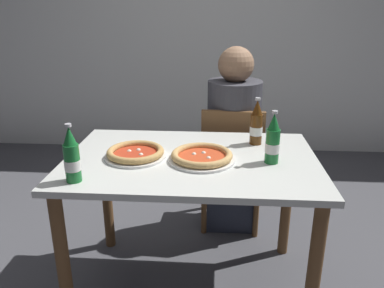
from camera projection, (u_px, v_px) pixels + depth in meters
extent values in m
plane|color=#4C4C51|center=(191.00, 285.00, 2.07)|extent=(8.00, 8.00, 0.00)
cube|color=white|center=(207.00, 21.00, 3.70)|extent=(7.00, 0.10, 2.60)
cube|color=silver|center=(191.00, 160.00, 1.82)|extent=(1.20, 0.80, 0.03)
cylinder|color=brown|center=(63.00, 265.00, 1.67)|extent=(0.06, 0.06, 0.72)
cylinder|color=brown|center=(314.00, 277.00, 1.60)|extent=(0.06, 0.06, 0.72)
cylinder|color=brown|center=(107.00, 194.00, 2.30)|extent=(0.06, 0.06, 0.72)
cylinder|color=brown|center=(287.00, 200.00, 2.23)|extent=(0.06, 0.06, 0.72)
cube|color=brown|center=(232.00, 165.00, 2.55)|extent=(0.42, 0.42, 0.04)
cube|color=brown|center=(232.00, 143.00, 2.31)|extent=(0.38, 0.06, 0.40)
cylinder|color=brown|center=(255.00, 185.00, 2.76)|extent=(0.04, 0.04, 0.41)
cylinder|color=brown|center=(208.00, 183.00, 2.81)|extent=(0.04, 0.04, 0.41)
cylinder|color=brown|center=(256.00, 208.00, 2.45)|extent=(0.04, 0.04, 0.41)
cylinder|color=brown|center=(204.00, 205.00, 2.49)|extent=(0.04, 0.04, 0.41)
cube|color=#2D3342|center=(231.00, 194.00, 2.60)|extent=(0.32, 0.28, 0.45)
cylinder|color=#3F3F47|center=(234.00, 124.00, 2.43)|extent=(0.34, 0.34, 0.55)
sphere|color=#9E7556|center=(236.00, 65.00, 2.30)|extent=(0.22, 0.22, 0.22)
cylinder|color=white|center=(202.00, 159.00, 1.78)|extent=(0.31, 0.31, 0.01)
cylinder|color=#CC4723|center=(202.00, 157.00, 1.77)|extent=(0.22, 0.22, 0.01)
torus|color=tan|center=(202.00, 155.00, 1.77)|extent=(0.29, 0.29, 0.03)
sphere|color=silver|center=(194.00, 155.00, 1.80)|extent=(0.02, 0.02, 0.02)
sphere|color=silver|center=(209.00, 159.00, 1.75)|extent=(0.02, 0.02, 0.02)
sphere|color=silver|center=(204.00, 154.00, 1.82)|extent=(0.02, 0.02, 0.02)
cylinder|color=white|center=(136.00, 156.00, 1.82)|extent=(0.29, 0.29, 0.01)
cylinder|color=#BC381E|center=(136.00, 154.00, 1.81)|extent=(0.21, 0.21, 0.01)
torus|color=tan|center=(135.00, 152.00, 1.81)|extent=(0.27, 0.27, 0.03)
sphere|color=silver|center=(129.00, 152.00, 1.84)|extent=(0.02, 0.02, 0.02)
sphere|color=silver|center=(141.00, 155.00, 1.79)|extent=(0.02, 0.02, 0.02)
sphere|color=silver|center=(139.00, 151.00, 1.85)|extent=(0.02, 0.02, 0.02)
cylinder|color=#196B2D|center=(272.00, 146.00, 1.73)|extent=(0.06, 0.06, 0.16)
cone|color=#196B2D|center=(274.00, 121.00, 1.69)|extent=(0.05, 0.05, 0.07)
cylinder|color=#B7B7BC|center=(275.00, 112.00, 1.68)|extent=(0.03, 0.03, 0.01)
cylinder|color=white|center=(272.00, 148.00, 1.73)|extent=(0.07, 0.07, 0.04)
cylinder|color=#196B2D|center=(72.00, 163.00, 1.54)|extent=(0.06, 0.06, 0.16)
cone|color=#196B2D|center=(69.00, 136.00, 1.50)|extent=(0.05, 0.05, 0.07)
cylinder|color=#B7B7BC|center=(68.00, 125.00, 1.49)|extent=(0.03, 0.03, 0.01)
cylinder|color=white|center=(73.00, 165.00, 1.55)|extent=(0.07, 0.07, 0.04)
cylinder|color=#512D0F|center=(256.00, 129.00, 1.97)|extent=(0.06, 0.06, 0.16)
cone|color=#512D0F|center=(257.00, 107.00, 1.93)|extent=(0.05, 0.05, 0.07)
cylinder|color=#B7B7BC|center=(258.00, 99.00, 1.92)|extent=(0.03, 0.03, 0.01)
cylinder|color=white|center=(256.00, 131.00, 1.98)|extent=(0.07, 0.07, 0.04)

